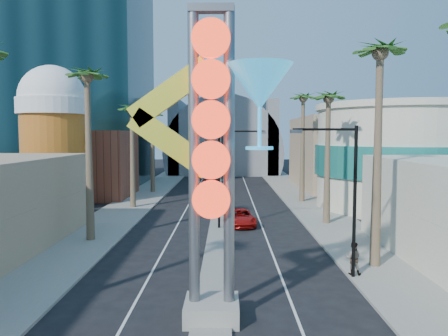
# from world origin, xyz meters

# --- Properties ---
(sidewalk_west) EXTENTS (5.00, 100.00, 0.15)m
(sidewalk_west) POSITION_xyz_m (-9.50, 35.00, 0.07)
(sidewalk_west) COLOR gray
(sidewalk_west) RESTS_ON ground
(sidewalk_east) EXTENTS (5.00, 100.00, 0.15)m
(sidewalk_east) POSITION_xyz_m (9.50, 35.00, 0.07)
(sidewalk_east) COLOR gray
(sidewalk_east) RESTS_ON ground
(median) EXTENTS (1.60, 84.00, 0.15)m
(median) POSITION_xyz_m (0.00, 38.00, 0.07)
(median) COLOR gray
(median) RESTS_ON ground
(hotel_tower) EXTENTS (20.00, 20.00, 50.00)m
(hotel_tower) POSITION_xyz_m (-22.00, 52.00, 25.00)
(hotel_tower) COLOR black
(hotel_tower) RESTS_ON ground
(brick_filler_west) EXTENTS (10.00, 10.00, 8.00)m
(brick_filler_west) POSITION_xyz_m (-16.00, 38.00, 4.00)
(brick_filler_west) COLOR brown
(brick_filler_west) RESTS_ON ground
(filler_east) EXTENTS (10.00, 20.00, 10.00)m
(filler_east) POSITION_xyz_m (16.00, 48.00, 5.00)
(filler_east) COLOR tan
(filler_east) RESTS_ON ground
(beer_mug) EXTENTS (7.00, 7.00, 14.50)m
(beer_mug) POSITION_xyz_m (-17.00, 30.00, 7.84)
(beer_mug) COLOR #C65C1A
(beer_mug) RESTS_ON ground
(turquoise_building) EXTENTS (16.60, 16.60, 10.60)m
(turquoise_building) POSITION_xyz_m (18.00, 30.00, 5.25)
(turquoise_building) COLOR beige
(turquoise_building) RESTS_ON ground
(canopy) EXTENTS (22.00, 16.00, 22.00)m
(canopy) POSITION_xyz_m (0.00, 72.00, 4.31)
(canopy) COLOR slate
(canopy) RESTS_ON ground
(neon_sign) EXTENTS (6.53, 2.60, 12.55)m
(neon_sign) POSITION_xyz_m (0.82, 2.96, 7.31)
(neon_sign) COLOR gray
(neon_sign) RESTS_ON ground
(streetlight_0) EXTENTS (3.79, 0.25, 8.00)m
(streetlight_0) POSITION_xyz_m (0.55, 20.00, 4.88)
(streetlight_0) COLOR black
(streetlight_0) RESTS_ON ground
(streetlight_1) EXTENTS (3.79, 0.25, 8.00)m
(streetlight_1) POSITION_xyz_m (-0.55, 44.00, 4.88)
(streetlight_1) COLOR black
(streetlight_1) RESTS_ON ground
(streetlight_2) EXTENTS (3.45, 0.25, 8.00)m
(streetlight_2) POSITION_xyz_m (6.72, 8.00, 4.83)
(streetlight_2) COLOR black
(streetlight_2) RESTS_ON ground
(palm_1) EXTENTS (2.40, 2.40, 12.70)m
(palm_1) POSITION_xyz_m (-9.00, 16.00, 10.82)
(palm_1) COLOR brown
(palm_1) RESTS_ON ground
(palm_2) EXTENTS (2.40, 2.40, 11.20)m
(palm_2) POSITION_xyz_m (-9.00, 30.00, 9.48)
(palm_2) COLOR brown
(palm_2) RESTS_ON ground
(palm_3) EXTENTS (2.40, 2.40, 11.20)m
(palm_3) POSITION_xyz_m (-9.00, 42.00, 9.48)
(palm_3) COLOR brown
(palm_3) RESTS_ON ground
(palm_5) EXTENTS (2.40, 2.40, 13.20)m
(palm_5) POSITION_xyz_m (9.00, 10.00, 11.27)
(palm_5) COLOR brown
(palm_5) RESTS_ON ground
(palm_6) EXTENTS (2.40, 2.40, 11.70)m
(palm_6) POSITION_xyz_m (9.00, 22.00, 9.93)
(palm_6) COLOR brown
(palm_6) RESTS_ON ground
(palm_7) EXTENTS (2.40, 2.40, 12.70)m
(palm_7) POSITION_xyz_m (9.00, 34.00, 10.82)
(palm_7) COLOR brown
(palm_7) RESTS_ON ground
(red_pickup) EXTENTS (2.80, 5.09, 1.35)m
(red_pickup) POSITION_xyz_m (1.71, 21.61, 0.68)
(red_pickup) COLOR #B0100D
(red_pickup) RESTS_ON ground
(pedestrian_b) EXTENTS (0.99, 0.86, 1.73)m
(pedestrian_b) POSITION_xyz_m (7.30, 8.38, 1.02)
(pedestrian_b) COLOR gray
(pedestrian_b) RESTS_ON sidewalk_east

